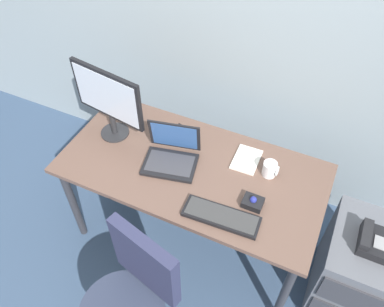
{
  "coord_description": "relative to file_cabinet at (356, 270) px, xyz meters",
  "views": [
    {
      "loc": [
        0.63,
        -1.35,
        2.47
      ],
      "look_at": [
        0.0,
        0.0,
        0.86
      ],
      "focal_mm": 36.23,
      "sensor_mm": 36.0,
      "label": 1
    }
  ],
  "objects": [
    {
      "name": "back_wall",
      "position": [
        -1.07,
        0.72,
        1.09
      ],
      "size": [
        6.0,
        0.1,
        2.8
      ],
      "primitive_type": "cube",
      "color": "#8D9CA2",
      "rests_on": "ground"
    },
    {
      "name": "desk",
      "position": [
        -1.07,
        -0.01,
        0.35
      ],
      "size": [
        1.57,
        0.77,
        0.74
      ],
      "color": "brown",
      "rests_on": "ground"
    },
    {
      "name": "desk_phone",
      "position": [
        -0.01,
        -0.02,
        0.35
      ],
      "size": [
        0.17,
        0.2,
        0.09
      ],
      "color": "black",
      "rests_on": "file_cabinet"
    },
    {
      "name": "laptop",
      "position": [
        -1.21,
        -0.01,
        0.48
      ],
      "size": [
        0.36,
        0.32,
        0.24
      ],
      "color": "black",
      "rests_on": "desk"
    },
    {
      "name": "trackball_mouse",
      "position": [
        -0.66,
        -0.12,
        0.45
      ],
      "size": [
        0.11,
        0.09,
        0.07
      ],
      "color": "black",
      "rests_on": "desk"
    },
    {
      "name": "file_cabinet",
      "position": [
        0.0,
        0.0,
        0.0
      ],
      "size": [
        0.42,
        0.53,
        0.62
      ],
      "color": "#5A5D64",
      "rests_on": "ground"
    },
    {
      "name": "monitor_main",
      "position": [
        -1.64,
        0.04,
        0.71
      ],
      "size": [
        0.49,
        0.18,
        0.48
      ],
      "color": "#262628",
      "rests_on": "desk"
    },
    {
      "name": "keyboard",
      "position": [
        -0.78,
        -0.27,
        0.44
      ],
      "size": [
        0.42,
        0.16,
        0.03
      ],
      "color": "black",
      "rests_on": "desk"
    },
    {
      "name": "ground_plane",
      "position": [
        -1.07,
        -0.01,
        -0.31
      ],
      "size": [
        8.0,
        8.0,
        0.0
      ],
      "primitive_type": "plane",
      "color": "#374C68"
    },
    {
      "name": "coffee_mug",
      "position": [
        -0.64,
        0.13,
        0.47
      ],
      "size": [
        0.09,
        0.08,
        0.09
      ],
      "color": "white",
      "rests_on": "desk"
    },
    {
      "name": "cell_phone",
      "position": [
        -1.29,
        0.21,
        0.43
      ],
      "size": [
        0.1,
        0.15,
        0.01
      ],
      "primitive_type": "cube",
      "rotation": [
        0.0,
        0.0,
        -0.22
      ],
      "color": "black",
      "rests_on": "desk"
    },
    {
      "name": "paper_notepad",
      "position": [
        -0.8,
        0.18,
        0.43
      ],
      "size": [
        0.15,
        0.21,
        0.01
      ],
      "primitive_type": "cube",
      "rotation": [
        0.0,
        0.0,
        0.03
      ],
      "color": "white",
      "rests_on": "desk"
    }
  ]
}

